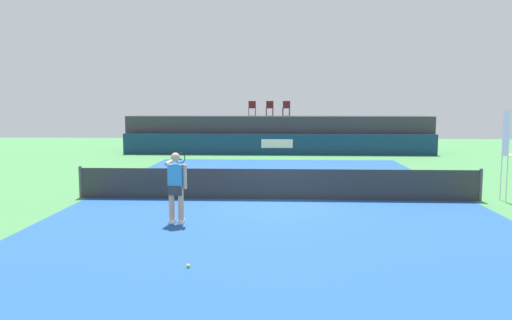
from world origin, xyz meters
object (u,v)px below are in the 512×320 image
net_post_far (481,185)px  tennis_player (176,185)px  net_post_near (81,182)px  umpire_chair (509,149)px  spectator_chair_left (270,107)px  spectator_chair_center (286,108)px  tennis_ball (188,266)px  spectator_chair_far_left (252,107)px

net_post_far → tennis_player: 9.28m
net_post_near → umpire_chair: bearing=0.0°
spectator_chair_left → net_post_far: size_ratio=0.89×
umpire_chair → net_post_near: 13.22m
spectator_chair_center → net_post_far: (5.73, -15.37, -2.19)m
net_post_far → tennis_ball: 10.26m
spectator_chair_far_left → net_post_near: size_ratio=0.89×
spectator_chair_left → tennis_ball: 22.28m
tennis_player → tennis_ball: 3.66m
umpire_chair → net_post_far: (-0.77, -0.00, -1.09)m
spectator_chair_center → net_post_near: spectator_chair_center is taller
spectator_chair_far_left → umpire_chair: 17.65m
spectator_chair_far_left → spectator_chair_center: 2.07m
tennis_ball → tennis_player: bearing=104.8°
spectator_chair_left → umpire_chair: (7.51, -15.43, -1.11)m
umpire_chair → net_post_near: size_ratio=2.76×
spectator_chair_center → net_post_near: bearing=-113.5°
spectator_chair_center → umpire_chair: 16.72m
spectator_chair_far_left → spectator_chair_left: (1.07, 0.04, 0.00)m
spectator_chair_left → spectator_chair_center: size_ratio=1.00×
umpire_chair → tennis_player: 10.02m
tennis_player → net_post_near: bearing=138.9°
spectator_chair_left → net_post_near: spectator_chair_left is taller
net_post_far → net_post_near: bearing=180.0°
spectator_chair_far_left → spectator_chair_center: same height
net_post_near → tennis_ball: 8.13m
spectator_chair_left → tennis_ball: spectator_chair_left is taller
spectator_chair_far_left → tennis_player: bearing=-92.7°
spectator_chair_left → net_post_near: 16.58m
spectator_chair_left → net_post_far: bearing=-66.4°
net_post_near → net_post_far: bearing=0.0°
tennis_ball → spectator_chair_far_left: bearing=90.1°
spectator_chair_center → umpire_chair: size_ratio=0.32×
spectator_chair_far_left → net_post_near: 16.20m
umpire_chair → tennis_ball: size_ratio=40.59×
spectator_chair_far_left → umpire_chair: (8.58, -15.38, -1.11)m
umpire_chair → spectator_chair_center: bearing=112.9°
spectator_chair_left → tennis_player: size_ratio=0.50×
spectator_chair_far_left → umpire_chair: spectator_chair_far_left is taller
umpire_chair → spectator_chair_left: bearing=116.0°
tennis_ball → spectator_chair_left: bearing=87.3°
spectator_chair_left → tennis_ball: size_ratio=13.06×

